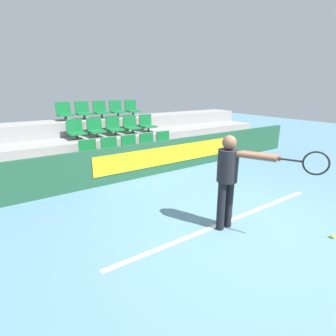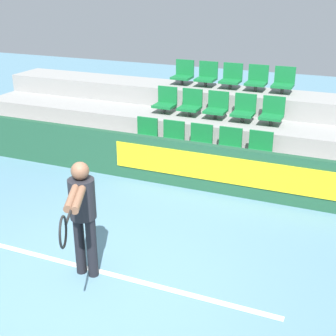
{
  "view_description": "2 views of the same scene",
  "coord_description": "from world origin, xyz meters",
  "px_view_note": "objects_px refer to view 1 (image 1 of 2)",
  "views": [
    {
      "loc": [
        -3.14,
        -2.39,
        2.23
      ],
      "look_at": [
        -0.31,
        1.71,
        0.67
      ],
      "focal_mm": 28.0,
      "sensor_mm": 36.0,
      "label": 1
    },
    {
      "loc": [
        2.71,
        -4.0,
        3.52
      ],
      "look_at": [
        0.25,
        1.85,
        0.94
      ],
      "focal_mm": 50.0,
      "sensor_mm": 36.0,
      "label": 2
    }
  ],
  "objects_px": {
    "stadium_chair_4": "(165,142)",
    "stadium_chair_3": "(148,144)",
    "stadium_chair_8": "(131,125)",
    "stadium_chair_9": "(147,124)",
    "stadium_chair_5": "(76,130)",
    "stadium_chair_1": "(111,149)",
    "stadium_chair_2": "(130,147)",
    "stadium_chair_7": "(114,127)",
    "stadium_chair_14": "(132,109)",
    "stadium_chair_12": "(101,110)",
    "stadium_chair_10": "(65,112)",
    "tennis_ball": "(333,236)",
    "stadium_chair_13": "(117,110)",
    "stadium_chair_11": "(83,111)",
    "tennis_player": "(232,174)",
    "stadium_chair_6": "(96,129)",
    "stadium_chair_0": "(90,152)"
  },
  "relations": [
    {
      "from": "stadium_chair_2",
      "to": "stadium_chair_5",
      "type": "distance_m",
      "value": 1.59
    },
    {
      "from": "stadium_chair_4",
      "to": "stadium_chair_12",
      "type": "bearing_deg",
      "value": 118.97
    },
    {
      "from": "stadium_chair_6",
      "to": "stadium_chair_0",
      "type": "bearing_deg",
      "value": -118.97
    },
    {
      "from": "stadium_chair_9",
      "to": "stadium_chair_8",
      "type": "bearing_deg",
      "value": 180.0
    },
    {
      "from": "stadium_chair_8",
      "to": "stadium_chair_1",
      "type": "bearing_deg",
      "value": -137.92
    },
    {
      "from": "stadium_chair_11",
      "to": "stadium_chair_13",
      "type": "height_order",
      "value": "same"
    },
    {
      "from": "stadium_chair_2",
      "to": "stadium_chair_4",
      "type": "bearing_deg",
      "value": 0.0
    },
    {
      "from": "stadium_chair_0",
      "to": "stadium_chair_13",
      "type": "bearing_deg",
      "value": 50.29
    },
    {
      "from": "stadium_chair_3",
      "to": "tennis_ball",
      "type": "distance_m",
      "value": 4.96
    },
    {
      "from": "stadium_chair_7",
      "to": "stadium_chair_13",
      "type": "height_order",
      "value": "stadium_chair_13"
    },
    {
      "from": "stadium_chair_5",
      "to": "stadium_chair_13",
      "type": "xyz_separation_m",
      "value": [
        1.71,
        1.03,
        0.41
      ]
    },
    {
      "from": "stadium_chair_7",
      "to": "stadium_chair_8",
      "type": "bearing_deg",
      "value": 0.0
    },
    {
      "from": "stadium_chair_8",
      "to": "stadium_chair_6",
      "type": "bearing_deg",
      "value": 180.0
    },
    {
      "from": "stadium_chair_3",
      "to": "stadium_chair_4",
      "type": "distance_m",
      "value": 0.57
    },
    {
      "from": "stadium_chair_7",
      "to": "stadium_chair_14",
      "type": "relative_size",
      "value": 1.0
    },
    {
      "from": "stadium_chair_4",
      "to": "stadium_chair_6",
      "type": "height_order",
      "value": "stadium_chair_6"
    },
    {
      "from": "stadium_chair_2",
      "to": "stadium_chair_8",
      "type": "height_order",
      "value": "stadium_chair_8"
    },
    {
      "from": "stadium_chair_6",
      "to": "stadium_chair_7",
      "type": "relative_size",
      "value": 1.0
    },
    {
      "from": "stadium_chair_2",
      "to": "stadium_chair_1",
      "type": "bearing_deg",
      "value": 180.0
    },
    {
      "from": "stadium_chair_4",
      "to": "stadium_chair_3",
      "type": "bearing_deg",
      "value": 180.0
    },
    {
      "from": "stadium_chair_2",
      "to": "stadium_chair_7",
      "type": "relative_size",
      "value": 1.0
    },
    {
      "from": "stadium_chair_4",
      "to": "stadium_chair_7",
      "type": "relative_size",
      "value": 1.0
    },
    {
      "from": "stadium_chair_2",
      "to": "stadium_chair_0",
      "type": "bearing_deg",
      "value": 180.0
    },
    {
      "from": "stadium_chair_0",
      "to": "tennis_ball",
      "type": "bearing_deg",
      "value": -67.02
    },
    {
      "from": "stadium_chair_6",
      "to": "stadium_chair_11",
      "type": "bearing_deg",
      "value": 90.0
    },
    {
      "from": "tennis_player",
      "to": "tennis_ball",
      "type": "relative_size",
      "value": 23.26
    },
    {
      "from": "stadium_chair_10",
      "to": "tennis_ball",
      "type": "distance_m",
      "value": 7.41
    },
    {
      "from": "stadium_chair_9",
      "to": "tennis_player",
      "type": "distance_m",
      "value": 4.99
    },
    {
      "from": "stadium_chair_10",
      "to": "stadium_chair_7",
      "type": "bearing_deg",
      "value": -42.08
    },
    {
      "from": "stadium_chair_3",
      "to": "stadium_chair_8",
      "type": "relative_size",
      "value": 1.0
    },
    {
      "from": "stadium_chair_4",
      "to": "stadium_chair_12",
      "type": "height_order",
      "value": "stadium_chair_12"
    },
    {
      "from": "stadium_chair_10",
      "to": "tennis_ball",
      "type": "bearing_deg",
      "value": -73.37
    },
    {
      "from": "stadium_chair_2",
      "to": "stadium_chair_12",
      "type": "distance_m",
      "value": 2.22
    },
    {
      "from": "stadium_chair_1",
      "to": "stadium_chair_2",
      "type": "distance_m",
      "value": 0.57
    },
    {
      "from": "stadium_chair_0",
      "to": "stadium_chair_3",
      "type": "height_order",
      "value": "same"
    },
    {
      "from": "stadium_chair_11",
      "to": "tennis_player",
      "type": "height_order",
      "value": "stadium_chair_11"
    },
    {
      "from": "stadium_chair_4",
      "to": "stadium_chair_14",
      "type": "bearing_deg",
      "value": 90.0
    },
    {
      "from": "stadium_chair_9",
      "to": "stadium_chair_11",
      "type": "distance_m",
      "value": 2.04
    },
    {
      "from": "tennis_player",
      "to": "stadium_chair_8",
      "type": "bearing_deg",
      "value": 56.85
    },
    {
      "from": "stadium_chair_10",
      "to": "tennis_player",
      "type": "relative_size",
      "value": 0.35
    },
    {
      "from": "stadium_chair_8",
      "to": "stadium_chair_12",
      "type": "xyz_separation_m",
      "value": [
        -0.57,
        1.03,
        0.41
      ]
    },
    {
      "from": "stadium_chair_9",
      "to": "stadium_chair_5",
      "type": "bearing_deg",
      "value": 180.0
    },
    {
      "from": "stadium_chair_7",
      "to": "stadium_chair_2",
      "type": "bearing_deg",
      "value": -90.0
    },
    {
      "from": "stadium_chair_11",
      "to": "stadium_chair_6",
      "type": "bearing_deg",
      "value": -90.0
    },
    {
      "from": "stadium_chair_13",
      "to": "tennis_ball",
      "type": "xyz_separation_m",
      "value": [
        0.37,
        -6.97,
        -1.45
      ]
    },
    {
      "from": "stadium_chair_3",
      "to": "stadium_chair_14",
      "type": "xyz_separation_m",
      "value": [
        0.57,
        2.06,
        0.83
      ]
    },
    {
      "from": "stadium_chair_12",
      "to": "stadium_chair_8",
      "type": "bearing_deg",
      "value": -61.03
    },
    {
      "from": "stadium_chair_5",
      "to": "stadium_chair_4",
      "type": "bearing_deg",
      "value": -24.3
    },
    {
      "from": "stadium_chair_6",
      "to": "stadium_chair_10",
      "type": "distance_m",
      "value": 1.25
    },
    {
      "from": "stadium_chair_6",
      "to": "stadium_chair_12",
      "type": "xyz_separation_m",
      "value": [
        0.57,
        1.03,
        0.41
      ]
    }
  ]
}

